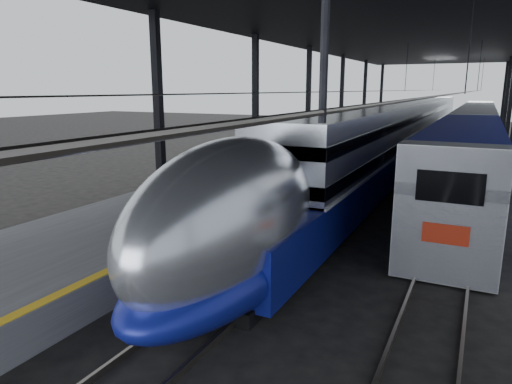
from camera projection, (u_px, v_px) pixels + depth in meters
The scene contains 8 objects.
ground at pixel (210, 262), 15.08m from camera, with size 160.00×160.00×0.00m, color black.
platform at pixel (313, 159), 33.96m from camera, with size 6.00×80.00×1.00m, color #4C4C4F.
yellow_strip at pixel (350, 155), 32.64m from camera, with size 0.30×80.00×0.01m, color gold.
rails at pixel (426, 173), 30.58m from camera, with size 6.52×80.00×0.16m.
canopy at pixel (395, 34), 29.72m from camera, with size 18.00×75.00×9.47m.
tgv_train at pixel (403, 134), 35.97m from camera, with size 3.19×65.20×4.58m.
second_train at pixel (474, 134), 36.60m from camera, with size 2.96×56.05×4.08m.
child at pixel (137, 227), 14.15m from camera, with size 0.31×0.20×0.85m, color #452717.
Camera 1 is at (7.67, -12.04, 5.60)m, focal length 32.00 mm.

